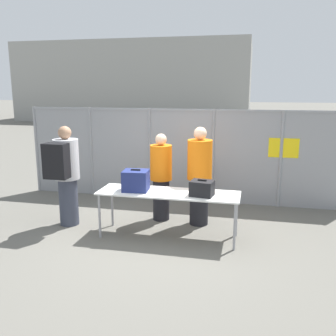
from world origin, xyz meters
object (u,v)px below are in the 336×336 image
object	(u,v)px
suitcase_black	(202,188)
utility_trailer	(253,163)
security_worker_near	(199,175)
security_worker_far	(161,176)
inspection_table	(168,195)
traveler_hooded	(65,172)
suitcase_navy	(136,181)

from	to	relation	value
suitcase_black	utility_trailer	size ratio (longest dim) A/B	0.11
suitcase_black	security_worker_near	distance (m)	0.81
suitcase_black	utility_trailer	world-z (taller)	suitcase_black
suitcase_black	security_worker_far	world-z (taller)	security_worker_far
inspection_table	security_worker_near	size ratio (longest dim) A/B	1.30
inspection_table	traveler_hooded	world-z (taller)	traveler_hooded
suitcase_black	inspection_table	bearing A→B (deg)	172.31
inspection_table	security_worker_near	bearing A→B (deg)	60.35
security_worker_far	inspection_table	bearing A→B (deg)	85.59
inspection_table	traveler_hooded	xyz separation A→B (m)	(-1.90, 0.12, 0.27)
suitcase_black	traveler_hooded	distance (m)	2.47
inspection_table	security_worker_far	xyz separation A→B (m)	(-0.32, 0.81, 0.12)
suitcase_navy	suitcase_black	world-z (taller)	suitcase_navy
inspection_table	suitcase_navy	world-z (taller)	suitcase_navy
security_worker_far	security_worker_near	bearing A→B (deg)	146.92
suitcase_navy	security_worker_far	world-z (taller)	security_worker_far
suitcase_navy	traveler_hooded	size ratio (longest dim) A/B	0.25
security_worker_near	security_worker_far	size ratio (longest dim) A/B	1.09
suitcase_black	suitcase_navy	bearing A→B (deg)	176.84
inspection_table	security_worker_far	size ratio (longest dim) A/B	1.42
inspection_table	utility_trailer	world-z (taller)	inspection_table
inspection_table	suitcase_black	world-z (taller)	suitcase_black
suitcase_navy	inspection_table	bearing A→B (deg)	1.52
suitcase_navy	traveler_hooded	distance (m)	1.36
inspection_table	traveler_hooded	bearing A→B (deg)	176.46
suitcase_black	security_worker_near	world-z (taller)	security_worker_near
inspection_table	traveler_hooded	distance (m)	1.92
traveler_hooded	suitcase_navy	bearing A→B (deg)	-18.47
security_worker_near	suitcase_navy	bearing A→B (deg)	45.58
suitcase_black	security_worker_far	bearing A→B (deg)	135.06
suitcase_navy	suitcase_black	size ratio (longest dim) A/B	1.13
suitcase_black	security_worker_far	distance (m)	1.25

